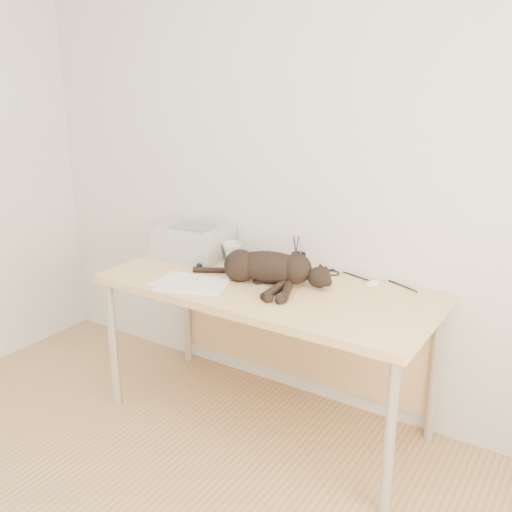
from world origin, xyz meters
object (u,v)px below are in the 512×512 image
Objects in this scene: mug at (232,252)px; pen_cup at (298,262)px; desk at (275,305)px; cat at (266,268)px; mouse at (373,281)px; printer at (194,241)px.

pen_cup is at bearing 4.48° from mug.
desk is 0.25m from pen_cup.
mouse is (0.45, 0.25, -0.05)m from cat.
cat is at bearing -109.67° from desk.
cat is at bearing -105.37° from pen_cup.
printer is at bearing -168.61° from mug.
mug is at bearing -175.52° from pen_cup.
mug is at bearing 159.47° from desk.
cat reaches higher than desk.
mouse is (0.39, 0.03, -0.04)m from pen_cup.
mug is at bearing 135.81° from cat.
cat is (-0.02, -0.06, 0.20)m from desk.
pen_cup is (0.04, 0.16, 0.19)m from desk.
desk is at bearing -145.19° from mouse.
cat is at bearing -29.75° from mug.
printer is 3.63× the size of mug.
desk is at bearing -103.80° from pen_cup.
printer is 0.55× the size of cat.
desk is 2.23× the size of cat.
pen_cup is 1.88× the size of mouse.
pen_cup is at bearing -164.62° from mouse.
mug is (0.23, 0.05, -0.03)m from printer.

